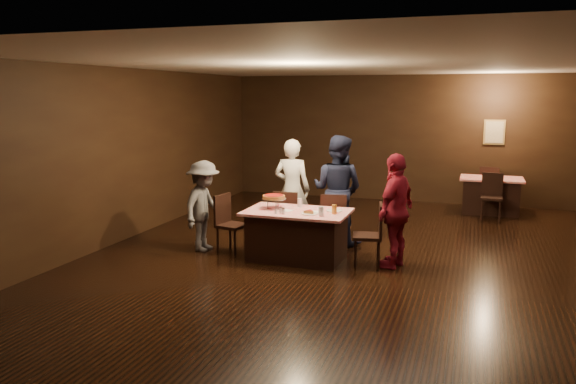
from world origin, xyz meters
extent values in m
plane|color=black|center=(0.00, 0.00, 0.00)|extent=(10.00, 10.00, 0.00)
cube|color=silver|center=(0.00, 0.00, 3.00)|extent=(8.00, 10.00, 0.04)
cube|color=black|center=(0.00, 5.00, 1.50)|extent=(8.00, 0.04, 3.00)
cube|color=black|center=(0.00, -5.00, 1.50)|extent=(8.00, 0.04, 3.00)
cube|color=black|center=(-4.00, 0.00, 1.50)|extent=(0.04, 10.00, 3.00)
cube|color=tan|center=(2.20, 4.97, 1.70)|extent=(0.46, 0.03, 0.56)
cube|color=beige|center=(2.20, 4.95, 1.70)|extent=(0.38, 0.01, 0.48)
cube|color=#B40C18|center=(-0.74, -0.48, 0.39)|extent=(1.60, 1.00, 0.77)
cube|color=red|center=(2.19, 4.16, 0.39)|extent=(1.30, 0.90, 0.77)
cube|color=black|center=(-1.14, 0.27, 0.47)|extent=(0.45, 0.45, 0.95)
cube|color=black|center=(-0.34, 0.27, 0.47)|extent=(0.49, 0.49, 0.95)
cube|color=black|center=(-1.84, -0.48, 0.47)|extent=(0.50, 0.50, 0.95)
cube|color=black|center=(0.36, -0.48, 0.47)|extent=(0.49, 0.49, 0.95)
cube|color=black|center=(2.19, 3.46, 0.47)|extent=(0.43, 0.43, 0.95)
cube|color=black|center=(2.19, 4.76, 0.47)|extent=(0.51, 0.51, 0.95)
imported|color=white|center=(-1.22, 0.73, 0.89)|extent=(0.65, 0.43, 1.78)
imported|color=#151A31|center=(-0.38, 0.66, 0.93)|extent=(1.02, 0.86, 1.87)
imported|color=#5A5A5E|center=(-2.34, -0.48, 0.74)|extent=(0.62, 1.00, 1.49)
imported|color=maroon|center=(0.76, -0.39, 0.85)|extent=(0.68, 1.07, 1.70)
cylinder|color=black|center=(-1.14, -0.33, 0.84)|extent=(0.01, 0.01, 0.15)
cylinder|color=black|center=(-1.23, -0.48, 0.84)|extent=(0.01, 0.01, 0.15)
cylinder|color=black|center=(-1.05, -0.48, 0.84)|extent=(0.01, 0.01, 0.15)
cylinder|color=silver|center=(-1.14, -0.43, 0.93)|extent=(0.38, 0.38, 0.01)
cylinder|color=#B27233|center=(-1.14, -0.43, 0.96)|extent=(0.35, 0.35, 0.05)
cylinder|color=#A5140C|center=(-1.14, -0.43, 0.98)|extent=(0.30, 0.30, 0.01)
cylinder|color=white|center=(-0.49, -0.66, 0.78)|extent=(0.25, 0.25, 0.01)
cylinder|color=#B27233|center=(-0.49, -0.66, 0.81)|extent=(0.18, 0.18, 0.04)
cylinder|color=#A5140C|center=(-0.49, -0.66, 0.83)|extent=(0.14, 0.14, 0.01)
cylinder|color=white|center=(-0.19, -0.33, 0.78)|extent=(0.25, 0.25, 0.01)
cylinder|color=silver|center=(-0.29, -0.73, 0.84)|extent=(0.08, 0.08, 0.14)
cylinder|color=#BF7F26|center=(-0.14, -0.53, 0.84)|extent=(0.08, 0.08, 0.14)
cylinder|color=silver|center=(-0.79, -0.18, 0.84)|extent=(0.08, 0.08, 0.14)
cylinder|color=silver|center=(-0.92, -0.73, 0.81)|extent=(0.04, 0.04, 0.08)
cylinder|color=silver|center=(-0.92, -0.73, 0.85)|extent=(0.05, 0.05, 0.02)
cylinder|color=silver|center=(-0.86, -0.78, 0.81)|extent=(0.04, 0.04, 0.08)
cylinder|color=silver|center=(-0.86, -0.78, 0.85)|extent=(0.05, 0.05, 0.02)
cylinder|color=silver|center=(-0.98, -0.78, 0.81)|extent=(0.04, 0.04, 0.08)
cylinder|color=silver|center=(-0.98, -0.78, 0.85)|extent=(0.05, 0.05, 0.02)
cube|color=white|center=(-0.44, -0.48, 0.77)|extent=(0.19, 0.19, 0.01)
cube|color=white|center=(-0.89, -0.53, 0.77)|extent=(0.21, 0.21, 0.01)
camera|label=1|loc=(1.83, -8.56, 2.54)|focal=35.00mm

